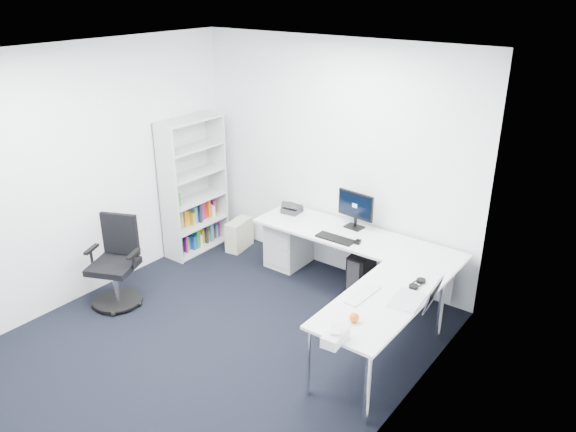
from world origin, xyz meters
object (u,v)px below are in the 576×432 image
Objects in this scene: l_desk at (338,276)px; bookshelf at (193,186)px; monitor at (355,210)px; task_chair at (113,264)px; laptop at (409,288)px.

l_desk is 2.24m from bookshelf.
bookshelf reaches higher than monitor.
l_desk is 2.38m from task_chair.
monitor is (2.05, 0.46, 0.04)m from bookshelf.
bookshelf reaches higher than laptop.
bookshelf is 1.55m from task_chair.
task_chair is 2.16× the size of monitor.
task_chair is at bearing -143.09° from l_desk.
task_chair is at bearing -168.82° from laptop.
bookshelf is at bearing 178.68° from l_desk.
monitor is (1.78, 1.93, 0.42)m from task_chair.
laptop is at bearing -7.20° from task_chair.
laptop is at bearing -27.77° from l_desk.
task_chair is 2.70× the size of laptop.
l_desk is at bearing 13.03° from task_chair.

